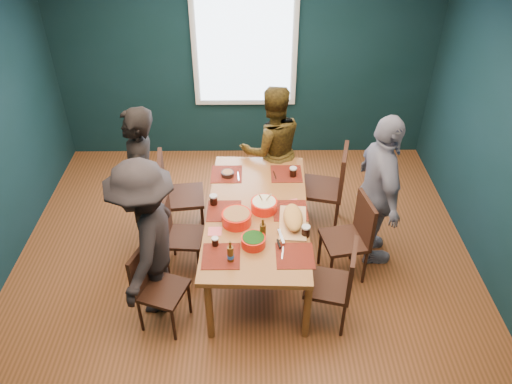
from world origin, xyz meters
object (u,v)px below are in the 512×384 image
(chair_right_far, at_px, (331,182))
(chair_right_mid, at_px, (354,232))
(chair_left_mid, at_px, (176,231))
(chair_right_near, at_px, (339,280))
(chair_left_near, at_px, (153,282))
(chair_left_far, at_px, (174,190))
(bowl_dumpling, at_px, (264,205))
(bowl_herbs, at_px, (253,241))
(person_right, at_px, (379,193))
(person_far_left, at_px, (142,184))
(dining_table, at_px, (257,216))
(bowl_salad, at_px, (237,218))
(person_back, at_px, (272,149))
(person_near_left, at_px, (147,240))
(cutting_board, at_px, (293,219))

(chair_right_far, distance_m, chair_right_mid, 0.81)
(chair_left_mid, xyz_separation_m, chair_right_near, (1.57, -0.74, 0.04))
(chair_left_near, xyz_separation_m, chair_right_far, (1.80, 1.41, 0.09))
(chair_left_far, xyz_separation_m, bowl_dumpling, (0.99, -0.57, 0.23))
(chair_left_near, height_order, bowl_herbs, chair_left_near)
(chair_left_far, bearing_deg, chair_right_near, -45.57)
(chair_left_far, relative_size, person_right, 0.59)
(person_far_left, bearing_deg, dining_table, 69.76)
(bowl_salad, height_order, bowl_dumpling, bowl_dumpling)
(chair_right_far, bearing_deg, person_back, 161.17)
(person_right, relative_size, bowl_herbs, 7.58)
(person_near_left, bearing_deg, chair_left_far, -178.13)
(bowl_dumpling, bearing_deg, chair_right_mid, -7.07)
(chair_right_near, xyz_separation_m, bowl_dumpling, (-0.66, 0.75, 0.28))
(chair_right_far, xyz_separation_m, person_back, (-0.66, 0.42, 0.19))
(bowl_dumpling, bearing_deg, bowl_herbs, -101.78)
(person_right, bearing_deg, bowl_dumpling, 91.58)
(chair_right_mid, distance_m, chair_right_near, 0.68)
(chair_left_near, bearing_deg, chair_left_mid, 100.34)
(dining_table, xyz_separation_m, chair_left_far, (-0.92, 0.59, -0.10))
(person_right, bearing_deg, chair_right_far, 30.22)
(person_right, distance_m, person_near_left, 2.33)
(chair_left_mid, distance_m, person_right, 2.11)
(dining_table, height_order, bowl_salad, bowl_salad)
(chair_right_mid, distance_m, person_right, 0.48)
(chair_left_near, bearing_deg, chair_right_near, 18.69)
(cutting_board, bearing_deg, chair_left_near, -154.15)
(person_back, bearing_deg, chair_right_mid, 110.27)
(chair_right_mid, distance_m, bowl_salad, 1.20)
(chair_left_near, relative_size, chair_right_mid, 0.93)
(chair_left_near, bearing_deg, dining_table, 56.15)
(chair_left_near, relative_size, bowl_salad, 3.05)
(person_near_left, relative_size, bowl_herbs, 7.30)
(chair_left_mid, distance_m, bowl_salad, 0.74)
(chair_left_far, height_order, person_near_left, person_near_left)
(bowl_salad, bearing_deg, bowl_herbs, -63.45)
(chair_left_mid, height_order, person_far_left, person_far_left)
(chair_left_far, relative_size, chair_right_mid, 1.08)
(person_right, distance_m, bowl_herbs, 1.44)
(bowl_salad, bearing_deg, chair_left_near, -144.90)
(person_back, relative_size, person_right, 0.92)
(person_near_left, distance_m, bowl_herbs, 0.96)
(chair_left_far, bearing_deg, chair_right_mid, -26.76)
(chair_left_mid, relative_size, chair_right_far, 0.82)
(dining_table, xyz_separation_m, person_back, (0.19, 1.12, 0.10))
(chair_left_near, xyz_separation_m, chair_right_mid, (1.92, 0.62, 0.04))
(chair_left_far, height_order, chair_left_mid, chair_left_far)
(dining_table, height_order, person_back, person_back)
(dining_table, distance_m, cutting_board, 0.42)
(chair_left_near, height_order, person_right, person_right)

